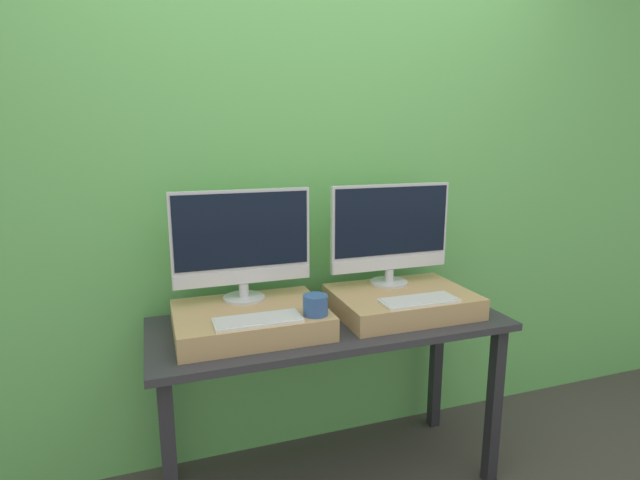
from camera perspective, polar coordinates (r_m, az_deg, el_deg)
The scene contains 9 objects.
wall_back at distance 2.31m, azimuth -1.91°, elevation 6.58°, with size 8.00×0.04×2.60m.
workbench at distance 2.14m, azimuth 1.15°, elevation -11.67°, with size 1.47×0.58×0.76m.
wooden_riser_left at distance 2.01m, azimuth -7.97°, elevation -9.01°, with size 0.58×0.44×0.09m.
monitor_left at distance 2.04m, azimuth -8.88°, elevation -0.17°, with size 0.56×0.17×0.46m.
keyboard_left at distance 1.85m, azimuth -7.12°, elevation -9.06°, with size 0.32×0.13×0.01m.
mug at distance 1.90m, azimuth -0.53°, elevation -7.45°, with size 0.09×0.09×0.08m.
wooden_riser_right at distance 2.22m, azimuth 9.29°, elevation -6.94°, with size 0.58×0.44×0.09m.
monitor_right at distance 2.25m, azimuth 8.07°, elevation 1.01°, with size 0.56×0.17×0.46m.
keyboard_right at distance 2.09m, azimuth 11.25°, elevation -6.78°, with size 0.32×0.13×0.01m.
Camera 1 is at (-0.68, -1.55, 1.52)m, focal length 28.00 mm.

